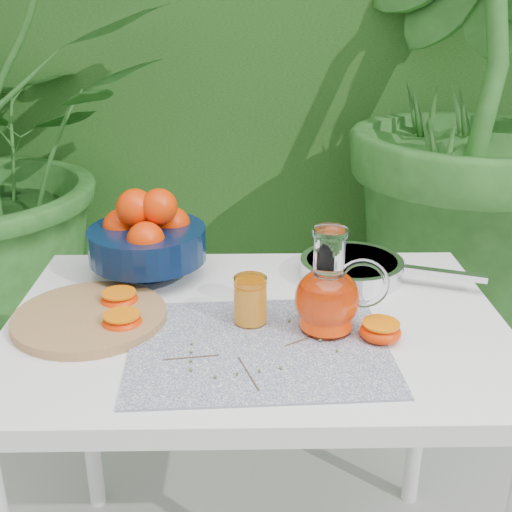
{
  "coord_description": "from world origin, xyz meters",
  "views": [
    {
      "loc": [
        -0.12,
        -1.21,
        1.36
      ],
      "look_at": [
        -0.1,
        -0.04,
        0.88
      ],
      "focal_mm": 45.0,
      "sensor_mm": 36.0,
      "label": 1
    }
  ],
  "objects_px": {
    "cutting_board": "(90,317)",
    "saute_pan": "(353,268)",
    "fruit_bowl": "(147,236)",
    "juice_pitcher": "(329,296)",
    "white_table": "(256,354)"
  },
  "relations": [
    {
      "from": "cutting_board",
      "to": "saute_pan",
      "type": "relative_size",
      "value": 0.7
    },
    {
      "from": "white_table",
      "to": "saute_pan",
      "type": "xyz_separation_m",
      "value": [
        0.23,
        0.2,
        0.11
      ]
    },
    {
      "from": "white_table",
      "to": "fruit_bowl",
      "type": "xyz_separation_m",
      "value": [
        -0.24,
        0.22,
        0.18
      ]
    },
    {
      "from": "white_table",
      "to": "fruit_bowl",
      "type": "height_order",
      "value": "fruit_bowl"
    },
    {
      "from": "cutting_board",
      "to": "juice_pitcher",
      "type": "relative_size",
      "value": 1.47
    },
    {
      "from": "white_table",
      "to": "cutting_board",
      "type": "height_order",
      "value": "cutting_board"
    },
    {
      "from": "white_table",
      "to": "cutting_board",
      "type": "xyz_separation_m",
      "value": [
        -0.33,
        -0.0,
        0.09
      ]
    },
    {
      "from": "white_table",
      "to": "saute_pan",
      "type": "bearing_deg",
      "value": 41.74
    },
    {
      "from": "white_table",
      "to": "juice_pitcher",
      "type": "height_order",
      "value": "juice_pitcher"
    },
    {
      "from": "juice_pitcher",
      "to": "saute_pan",
      "type": "distance_m",
      "value": 0.27
    },
    {
      "from": "cutting_board",
      "to": "saute_pan",
      "type": "height_order",
      "value": "saute_pan"
    },
    {
      "from": "white_table",
      "to": "saute_pan",
      "type": "distance_m",
      "value": 0.32
    },
    {
      "from": "fruit_bowl",
      "to": "saute_pan",
      "type": "height_order",
      "value": "fruit_bowl"
    },
    {
      "from": "fruit_bowl",
      "to": "saute_pan",
      "type": "relative_size",
      "value": 0.68
    },
    {
      "from": "cutting_board",
      "to": "fruit_bowl",
      "type": "bearing_deg",
      "value": 68.83
    }
  ]
}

